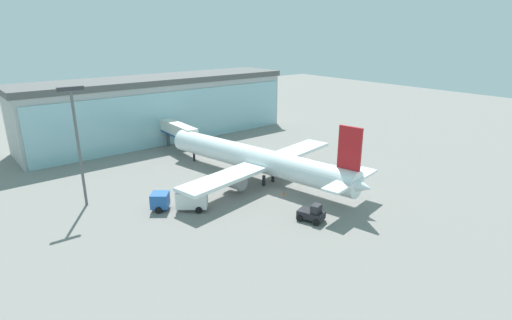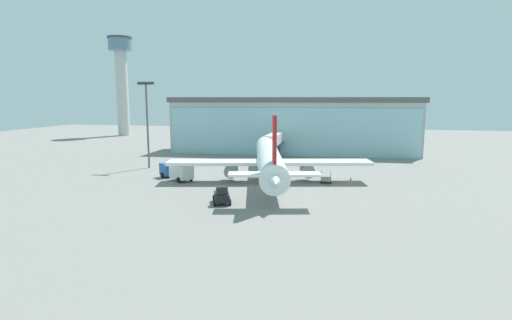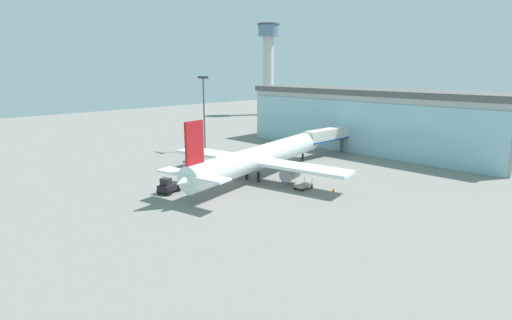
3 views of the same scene
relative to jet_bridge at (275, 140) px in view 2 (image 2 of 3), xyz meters
name	(u,v)px [view 2 (image 2 of 3)]	position (x,y,z in m)	size (l,w,h in m)	color
ground	(262,188)	(2.35, -27.94, -4.21)	(240.00, 240.00, 0.00)	gray
terminal_building	(293,125)	(2.36, 12.29, 2.41)	(59.07, 15.54, 13.23)	#AEAEAE
jet_bridge	(275,140)	(0.00, 0.00, 0.00)	(2.47, 12.73, 5.58)	silver
control_tower	(121,75)	(-60.79, 44.27, 16.66)	(8.20, 8.20, 33.69)	beige
apron_light_mast	(147,116)	(-21.71, -15.29, 5.46)	(3.20, 0.40, 15.96)	#59595E
airplane	(269,159)	(2.48, -22.23, -0.78)	(31.82, 38.42, 11.06)	white
catering_truck	(177,171)	(-12.15, -24.66, -2.74)	(7.15, 6.16, 2.65)	#2659A5
baggage_cart	(326,179)	(11.45, -21.93, -3.71)	(1.67, 2.84, 1.50)	#9E998C
pushback_tug	(222,196)	(-0.88, -37.45, -3.23)	(3.05, 3.62, 2.30)	black
safety_cone_nose	(256,188)	(1.72, -29.21, -3.93)	(0.36, 0.36, 0.55)	orange
safety_cone_wingtip	(351,179)	(15.30, -19.74, -3.93)	(0.36, 0.36, 0.55)	orange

